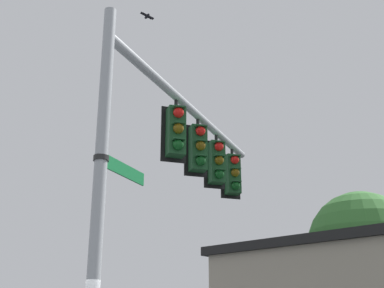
{
  "coord_description": "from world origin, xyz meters",
  "views": [
    {
      "loc": [
        0.98,
        7.56,
        1.84
      ],
      "look_at": [
        -2.29,
        -2.53,
        5.67
      ],
      "focal_mm": 48.11,
      "sensor_mm": 36.0,
      "label": 1
    }
  ],
  "objects_px": {
    "street_name_sign": "(117,167)",
    "bird_flying": "(147,16)",
    "traffic_light_nearest_pole": "(176,131)",
    "traffic_light_mid_inner": "(198,148)",
    "traffic_light_arm_end": "(233,174)",
    "traffic_light_mid_outer": "(217,162)"
  },
  "relations": [
    {
      "from": "traffic_light_nearest_pole",
      "to": "traffic_light_mid_inner",
      "type": "height_order",
      "value": "same"
    },
    {
      "from": "traffic_light_nearest_pole",
      "to": "traffic_light_mid_outer",
      "type": "height_order",
      "value": "same"
    },
    {
      "from": "traffic_light_mid_outer",
      "to": "bird_flying",
      "type": "bearing_deg",
      "value": 36.0
    },
    {
      "from": "traffic_light_nearest_pole",
      "to": "traffic_light_mid_inner",
      "type": "xyz_separation_m",
      "value": [
        -0.76,
        -0.85,
        0.0
      ]
    },
    {
      "from": "traffic_light_nearest_pole",
      "to": "traffic_light_arm_end",
      "type": "relative_size",
      "value": 1.0
    },
    {
      "from": "traffic_light_arm_end",
      "to": "traffic_light_mid_outer",
      "type": "bearing_deg",
      "value": 47.86
    },
    {
      "from": "traffic_light_mid_inner",
      "to": "street_name_sign",
      "type": "relative_size",
      "value": 1.18
    },
    {
      "from": "traffic_light_mid_outer",
      "to": "street_name_sign",
      "type": "distance_m",
      "value": 4.61
    },
    {
      "from": "street_name_sign",
      "to": "bird_flying",
      "type": "xyz_separation_m",
      "value": [
        -0.76,
        -1.65,
        4.05
      ]
    },
    {
      "from": "bird_flying",
      "to": "traffic_light_mid_outer",
      "type": "bearing_deg",
      "value": -144.0
    },
    {
      "from": "traffic_light_mid_inner",
      "to": "traffic_light_arm_end",
      "type": "bearing_deg",
      "value": -132.14
    },
    {
      "from": "traffic_light_arm_end",
      "to": "traffic_light_mid_inner",
      "type": "bearing_deg",
      "value": 47.86
    },
    {
      "from": "traffic_light_arm_end",
      "to": "street_name_sign",
      "type": "xyz_separation_m",
      "value": [
        3.73,
        4.1,
        -1.37
      ]
    },
    {
      "from": "traffic_light_mid_inner",
      "to": "bird_flying",
      "type": "distance_m",
      "value": 3.13
    },
    {
      "from": "traffic_light_arm_end",
      "to": "street_name_sign",
      "type": "relative_size",
      "value": 1.18
    },
    {
      "from": "traffic_light_nearest_pole",
      "to": "bird_flying",
      "type": "bearing_deg",
      "value": -7.77
    },
    {
      "from": "traffic_light_nearest_pole",
      "to": "street_name_sign",
      "type": "distance_m",
      "value": 2.52
    },
    {
      "from": "traffic_light_arm_end",
      "to": "street_name_sign",
      "type": "distance_m",
      "value": 5.71
    },
    {
      "from": "traffic_light_nearest_pole",
      "to": "traffic_light_mid_inner",
      "type": "bearing_deg",
      "value": -132.14
    },
    {
      "from": "street_name_sign",
      "to": "traffic_light_mid_inner",
      "type": "bearing_deg",
      "value": -132.4
    },
    {
      "from": "traffic_light_mid_outer",
      "to": "traffic_light_arm_end",
      "type": "bearing_deg",
      "value": -132.14
    },
    {
      "from": "traffic_light_mid_outer",
      "to": "street_name_sign",
      "type": "height_order",
      "value": "traffic_light_mid_outer"
    }
  ]
}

